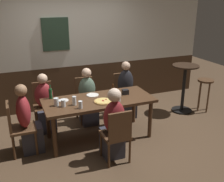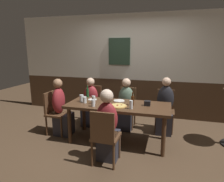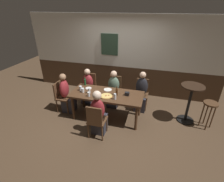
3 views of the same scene
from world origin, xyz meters
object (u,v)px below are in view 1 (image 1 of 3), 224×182
(person_right_far, at_px, (126,94))
(plate_white_small, at_px, (64,100))
(pint_glass_pale, at_px, (80,105))
(chair_mid_far, at_px, (86,97))
(dining_table, at_px, (99,104))
(person_mid_near, at_px, (113,129))
(pizza, at_px, (103,101))
(plate_white_large, at_px, (93,95))
(highball_clear, at_px, (56,102))
(person_head_west, at_px, (28,124))
(beer_bottle_green, at_px, (50,93))
(side_bar_table, at_px, (184,85))
(tumbler_water, at_px, (119,98))
(person_mid_far, at_px, (88,101))
(pint_glass_amber, at_px, (63,104))
(tumbler_short, at_px, (74,101))
(chair_mid_near, at_px, (117,133))
(beer_bottle_brown, at_px, (113,92))
(chair_right_far, at_px, (123,91))
(chair_head_west, at_px, (17,125))
(bar_stool, at_px, (205,86))
(person_left_far, at_px, (45,107))
(chair_left_far, at_px, (44,102))
(condiment_caddy, at_px, (125,92))

(person_right_far, bearing_deg, plate_white_small, -160.61)
(pint_glass_pale, bearing_deg, chair_mid_far, 69.89)
(dining_table, height_order, person_mid_near, person_mid_near)
(pizza, distance_m, plate_white_large, 0.37)
(highball_clear, height_order, plate_white_large, highball_clear)
(dining_table, height_order, person_head_west, person_head_west)
(chair_mid_far, distance_m, person_mid_near, 1.48)
(beer_bottle_green, distance_m, side_bar_table, 2.87)
(person_right_far, distance_m, tumbler_water, 1.09)
(dining_table, distance_m, highball_clear, 0.75)
(person_mid_far, xyz_separation_m, pint_glass_amber, (-0.64, -0.75, 0.32))
(chair_mid_far, height_order, person_mid_near, person_mid_near)
(tumbler_short, height_order, pint_glass_amber, tumbler_short)
(person_right_far, relative_size, pint_glass_pale, 9.65)
(chair_mid_near, relative_size, side_bar_table, 0.84)
(chair_mid_far, bearing_deg, pizza, -88.12)
(person_mid_near, relative_size, beer_bottle_brown, 4.78)
(chair_mid_near, distance_m, pint_glass_amber, 1.01)
(dining_table, relative_size, plate_white_small, 11.13)
(pizza, bearing_deg, pint_glass_pale, -164.57)
(chair_right_far, xyz_separation_m, person_mid_far, (-0.84, -0.16, -0.03))
(chair_mid_far, bearing_deg, person_mid_near, -90.00)
(dining_table, bearing_deg, person_mid_near, -90.00)
(chair_right_far, height_order, person_head_west, person_head_west)
(beer_bottle_green, xyz_separation_m, plate_white_large, (0.72, -0.12, -0.09))
(chair_head_west, xyz_separation_m, beer_bottle_brown, (1.63, -0.00, 0.34))
(tumbler_short, height_order, plate_white_small, tumbler_short)
(plate_white_large, height_order, plate_white_small, same)
(person_right_far, height_order, bar_stool, person_right_far)
(pint_glass_amber, bearing_deg, chair_head_west, 172.91)
(pint_glass_amber, distance_m, beer_bottle_green, 0.46)
(pizza, bearing_deg, beer_bottle_green, 148.39)
(pint_glass_pale, xyz_separation_m, tumbler_water, (0.68, 0.04, 0.01))
(person_right_far, distance_m, highball_clear, 1.73)
(chair_head_west, bearing_deg, person_mid_far, 25.76)
(person_left_far, relative_size, pint_glass_amber, 9.27)
(chair_mid_far, relative_size, chair_left_far, 1.00)
(dining_table, xyz_separation_m, chair_left_far, (-0.84, 0.82, -0.16))
(chair_right_far, xyz_separation_m, pizza, (-0.80, -0.96, 0.26))
(person_mid_far, height_order, pint_glass_pale, person_mid_far)
(pizza, distance_m, condiment_caddy, 0.53)
(dining_table, distance_m, chair_mid_far, 0.84)
(person_head_west, xyz_separation_m, beer_bottle_brown, (1.47, -0.00, 0.34))
(person_head_west, height_order, plate_white_large, person_head_west)
(dining_table, relative_size, chair_mid_far, 2.16)
(pint_glass_pale, height_order, plate_white_small, pint_glass_pale)
(person_right_far, bearing_deg, person_mid_far, -179.87)
(person_right_far, distance_m, plate_white_large, 1.01)
(chair_mid_near, distance_m, chair_right_far, 1.84)
(person_mid_near, bearing_deg, person_right_far, 57.69)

